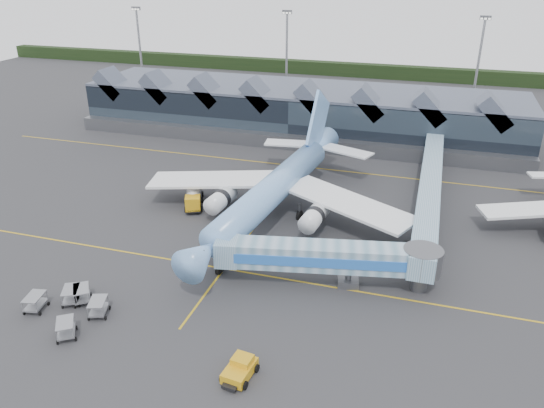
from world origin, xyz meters
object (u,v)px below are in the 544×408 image
(jet_bridge, at_px, (339,258))
(pushback_tug, at_px, (240,369))
(main_airliner, at_px, (277,186))
(fuel_truck, at_px, (194,194))

(jet_bridge, height_order, pushback_tug, jet_bridge)
(main_airliner, relative_size, fuel_truck, 5.49)
(main_airliner, distance_m, pushback_tug, 33.38)
(fuel_truck, height_order, pushback_tug, fuel_truck)
(jet_bridge, xyz_separation_m, fuel_truck, (-24.95, 15.34, -1.90))
(main_airliner, distance_m, fuel_truck, 13.31)
(main_airliner, xyz_separation_m, fuel_truck, (-13.01, -0.29, -2.79))
(main_airliner, height_order, fuel_truck, main_airliner)
(fuel_truck, bearing_deg, jet_bridge, -53.83)
(main_airliner, xyz_separation_m, pushback_tug, (6.35, -32.56, -3.64))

